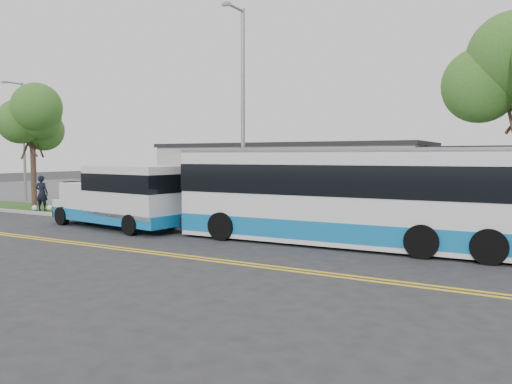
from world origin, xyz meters
The scene contains 18 objects.
ground centered at (0.00, 0.00, 0.00)m, with size 140.00×140.00×0.00m, color #28282B.
lane_line_north centered at (0.00, -3.85, 0.01)m, with size 70.00×0.12×0.01m, color yellow.
lane_line_south centered at (0.00, -4.15, 0.01)m, with size 70.00×0.12×0.01m, color yellow.
curb centered at (0.00, 1.10, 0.07)m, with size 80.00×0.30×0.15m, color #9E9B93.
verge centered at (0.00, 2.90, 0.05)m, with size 80.00×3.30×0.10m, color #224717.
parking_lot centered at (0.00, 17.00, 0.05)m, with size 80.00×25.00×0.10m, color #4C4C4F.
commercial_building centered at (-6.00, 27.00, 2.18)m, with size 25.40×10.40×4.35m.
brick_wing centered at (10.50, 26.00, 1.96)m, with size 6.30×7.30×3.90m.
tree_west centered at (-12.00, 3.20, 5.12)m, with size 4.40×4.40×6.91m.
streetlight_near centered at (3.00, 2.73, 5.23)m, with size 0.35×1.53×9.50m.
streetlight_far centered at (-16.00, 5.42, 4.48)m, with size 0.35×1.53×8.00m.
shuttle_bus centered at (-1.09, -0.38, 1.47)m, with size 7.39×3.26×2.75m.
transit_bus centered at (8.53, 0.60, 1.73)m, with size 12.41×3.31×3.42m.
pedestrian centered at (-9.58, 1.90, 1.09)m, with size 0.72×0.47×1.97m, color black.
parked_car_a centered at (-3.57, 13.04, 0.90)m, with size 1.69×4.83×1.59m, color #ABAEB2.
parked_car_b centered at (-8.60, 14.74, 0.78)m, with size 1.91×4.70×1.36m, color white.
grocery_bag_left centered at (-9.88, 1.65, 0.26)m, with size 0.32×0.32×0.32m, color white.
grocery_bag_right centered at (-9.28, 2.15, 0.26)m, with size 0.32×0.32×0.32m, color white.
Camera 1 is at (14.50, -16.38, 3.17)m, focal length 35.00 mm.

